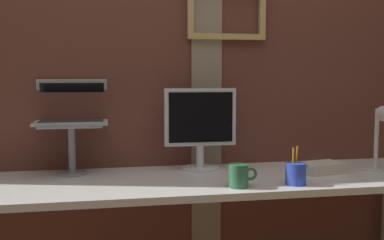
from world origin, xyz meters
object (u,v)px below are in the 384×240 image
(desk_lamp, at_px, (383,132))
(coffee_mug, at_px, (239,176))
(monitor, at_px, (200,123))
(pen_cup, at_px, (296,173))
(laptop, at_px, (72,111))

(desk_lamp, height_order, coffee_mug, desk_lamp)
(monitor, distance_m, coffee_mug, 0.43)
(monitor, height_order, pen_cup, monitor)
(desk_lamp, height_order, pen_cup, desk_lamp)
(coffee_mug, bearing_deg, laptop, 146.60)
(desk_lamp, xyz_separation_m, coffee_mug, (-0.74, -0.15, -0.14))
(desk_lamp, distance_m, coffee_mug, 0.77)
(desk_lamp, bearing_deg, coffee_mug, -168.83)
(pen_cup, height_order, coffee_mug, pen_cup)
(laptop, height_order, pen_cup, laptop)
(laptop, relative_size, coffee_mug, 2.71)
(monitor, xyz_separation_m, desk_lamp, (0.82, -0.23, -0.03))
(pen_cup, relative_size, coffee_mug, 1.34)
(laptop, distance_m, desk_lamp, 1.46)
(desk_lamp, distance_m, pen_cup, 0.54)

